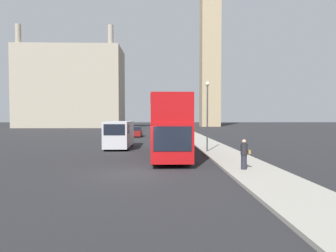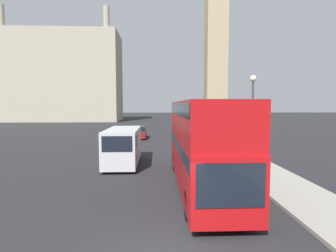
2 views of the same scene
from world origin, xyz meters
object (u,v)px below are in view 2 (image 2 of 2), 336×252
object	(u,v)px
street_lamp	(252,111)
parked_sedan	(139,133)
red_double_decker_bus	(202,140)
white_van	(123,146)

from	to	relation	value
street_lamp	parked_sedan	world-z (taller)	street_lamp
red_double_decker_bus	parked_sedan	bearing A→B (deg)	102.65
red_double_decker_bus	white_van	xyz separation A→B (m)	(-4.74, 5.37, -1.10)
red_double_decker_bus	white_van	distance (m)	7.25
red_double_decker_bus	white_van	world-z (taller)	red_double_decker_bus
red_double_decker_bus	parked_sedan	size ratio (longest dim) A/B	2.55
street_lamp	white_van	bearing A→B (deg)	155.31
red_double_decker_bus	street_lamp	xyz separation A→B (m)	(3.23, 1.70, 1.49)
parked_sedan	red_double_decker_bus	bearing A→B (deg)	-77.35
red_double_decker_bus	white_van	size ratio (longest dim) A/B	1.89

